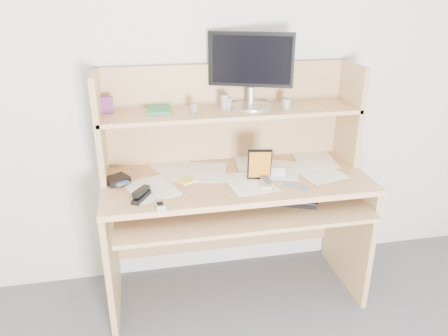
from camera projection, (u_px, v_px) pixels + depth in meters
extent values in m
cube|color=beige|center=(225.00, 72.00, 2.41)|extent=(3.60, 0.04, 2.50)
cube|color=tan|center=(236.00, 180.00, 2.32)|extent=(1.40, 0.60, 0.03)
cube|color=tan|center=(111.00, 254.00, 2.35)|extent=(0.03, 0.56, 0.72)
cube|color=tan|center=(348.00, 228.00, 2.59)|extent=(0.03, 0.56, 0.72)
cube|color=tan|center=(226.00, 219.00, 2.73)|extent=(1.34, 0.02, 0.41)
cube|color=tan|center=(241.00, 206.00, 2.25)|extent=(1.28, 0.55, 0.02)
cube|color=tan|center=(226.00, 113.00, 2.47)|extent=(1.40, 0.02, 0.55)
cube|color=tan|center=(100.00, 127.00, 2.22)|extent=(0.03, 0.30, 0.55)
cube|color=tan|center=(349.00, 113.00, 2.47)|extent=(0.03, 0.30, 0.55)
cube|color=tan|center=(231.00, 112.00, 2.33)|extent=(1.38, 0.30, 0.02)
cube|color=white|center=(236.00, 177.00, 2.31)|extent=(1.32, 0.54, 0.01)
cube|color=black|center=(278.00, 199.00, 2.29)|extent=(0.42, 0.28, 0.02)
cube|color=black|center=(278.00, 196.00, 2.28)|extent=(0.39, 0.27, 0.01)
cube|color=#9F9F9A|center=(266.00, 181.00, 2.24)|extent=(0.09, 0.19, 0.02)
cube|color=#BDBEC0|center=(160.00, 204.00, 2.00)|extent=(0.06, 0.09, 0.02)
cube|color=black|center=(141.00, 194.00, 2.07)|extent=(0.10, 0.14, 0.04)
cube|color=black|center=(117.00, 179.00, 2.24)|extent=(0.14, 0.14, 0.03)
cube|color=yellow|center=(187.00, 180.00, 2.27)|extent=(0.10, 0.10, 0.01)
cube|color=silver|center=(278.00, 171.00, 2.31)|extent=(0.09, 0.05, 0.05)
cube|color=black|center=(259.00, 164.00, 2.24)|extent=(0.12, 0.04, 0.17)
cylinder|color=blue|center=(295.00, 186.00, 2.20)|extent=(0.11, 0.09, 0.01)
cube|color=#A51625|center=(107.00, 105.00, 2.23)|extent=(0.06, 0.02, 0.09)
cube|color=#368855|center=(159.00, 110.00, 2.29)|extent=(0.13, 0.17, 0.02)
cylinder|color=black|center=(194.00, 108.00, 2.26)|extent=(0.04, 0.04, 0.05)
cylinder|color=white|center=(228.00, 103.00, 2.31)|extent=(0.05, 0.05, 0.07)
cylinder|color=black|center=(286.00, 104.00, 2.32)|extent=(0.05, 0.05, 0.06)
cylinder|color=white|center=(225.00, 102.00, 2.32)|extent=(0.06, 0.06, 0.08)
cylinder|color=silver|center=(251.00, 106.00, 2.36)|extent=(0.23, 0.23, 0.01)
cylinder|color=silver|center=(251.00, 96.00, 2.35)|extent=(0.04, 0.04, 0.09)
cube|color=black|center=(251.00, 60.00, 2.29)|extent=(0.43, 0.20, 0.28)
cube|color=black|center=(252.00, 60.00, 2.28)|extent=(0.39, 0.16, 0.25)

